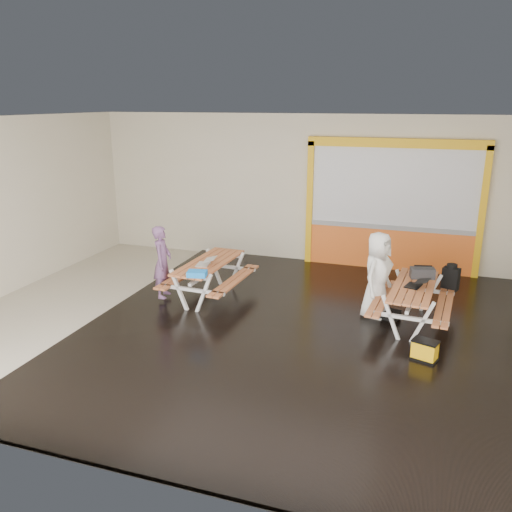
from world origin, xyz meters
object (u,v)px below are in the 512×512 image
(laptop_left, at_px, (206,262))
(fluke_bag, at_px, (425,350))
(picnic_table_right, at_px, (413,295))
(blue_pouch, at_px, (197,274))
(toolbox, at_px, (422,273))
(backpack, at_px, (451,277))
(person_left, at_px, (162,262))
(dark_case, at_px, (388,314))
(laptop_right, at_px, (417,284))
(picnic_table_left, at_px, (209,270))
(person_right, at_px, (377,276))

(laptop_left, height_order, fluke_bag, laptop_left)
(picnic_table_right, xyz_separation_m, blue_pouch, (-3.68, -0.80, 0.25))
(toolbox, xyz_separation_m, backpack, (0.50, 0.44, -0.17))
(toolbox, bearing_deg, person_left, -170.80)
(blue_pouch, relative_size, toolbox, 0.75)
(backpack, distance_m, dark_case, 1.39)
(laptop_right, xyz_separation_m, fluke_bag, (0.21, -1.24, -0.60))
(laptop_right, bearing_deg, person_left, -176.84)
(laptop_right, bearing_deg, backpack, 58.57)
(blue_pouch, height_order, dark_case, blue_pouch)
(toolbox, bearing_deg, picnic_table_right, -104.92)
(person_left, bearing_deg, picnic_table_left, -74.64)
(picnic_table_right, relative_size, toolbox, 4.41)
(person_left, height_order, laptop_right, person_left)
(picnic_table_left, relative_size, toolbox, 4.50)
(person_right, bearing_deg, fluke_bag, -131.52)
(picnic_table_right, xyz_separation_m, toolbox, (0.12, 0.45, 0.27))
(picnic_table_left, bearing_deg, laptop_left, -82.80)
(person_right, xyz_separation_m, dark_case, (0.24, -0.08, -0.67))
(toolbox, distance_m, backpack, 0.69)
(blue_pouch, relative_size, dark_case, 0.88)
(dark_case, bearing_deg, backpack, 36.65)
(picnic_table_left, height_order, blue_pouch, blue_pouch)
(person_left, bearing_deg, laptop_left, -89.21)
(picnic_table_right, bearing_deg, person_right, 161.75)
(picnic_table_right, xyz_separation_m, person_left, (-4.63, -0.32, 0.24))
(person_right, xyz_separation_m, fluke_bag, (0.89, -1.52, -0.59))
(picnic_table_right, xyz_separation_m, person_right, (-0.64, 0.21, 0.21))
(fluke_bag, bearing_deg, picnic_table_right, 100.93)
(backpack, bearing_deg, picnic_table_right, -125.00)
(person_right, relative_size, toolbox, 3.55)
(picnic_table_right, height_order, blue_pouch, blue_pouch)
(picnic_table_left, distance_m, laptop_right, 3.88)
(laptop_left, height_order, toolbox, toolbox)
(person_right, distance_m, dark_case, 0.72)
(blue_pouch, height_order, backpack, backpack)
(picnic_table_left, distance_m, toolbox, 3.98)
(person_left, bearing_deg, person_right, -93.36)
(laptop_left, bearing_deg, picnic_table_left, 97.20)
(person_right, xyz_separation_m, laptop_right, (0.68, -0.27, 0.01))
(picnic_table_right, height_order, fluke_bag, picnic_table_right)
(picnic_table_left, relative_size, backpack, 4.18)
(laptop_left, xyz_separation_m, dark_case, (3.41, 0.28, -0.71))
(blue_pouch, bearing_deg, laptop_left, 100.83)
(picnic_table_left, relative_size, person_left, 1.44)
(picnic_table_right, bearing_deg, dark_case, 161.40)
(picnic_table_left, bearing_deg, picnic_table_right, -1.12)
(person_left, relative_size, blue_pouch, 4.17)
(picnic_table_right, bearing_deg, fluke_bag, -79.07)
(picnic_table_left, xyz_separation_m, picnic_table_right, (3.83, -0.07, -0.02))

